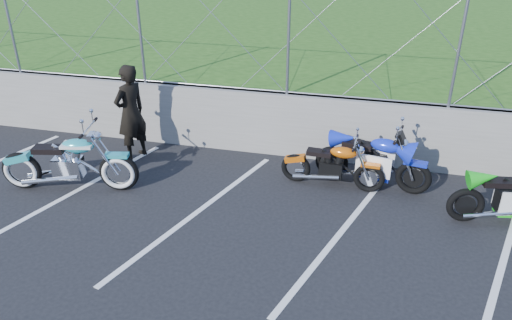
% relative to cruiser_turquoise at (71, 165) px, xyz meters
% --- Properties ---
extents(ground, '(90.00, 90.00, 0.00)m').
position_rel_cruiser_turquoise_xyz_m(ground, '(2.44, -1.17, -0.49)').
color(ground, black).
rests_on(ground, ground).
extents(retaining_wall, '(30.00, 0.22, 1.30)m').
position_rel_cruiser_turquoise_xyz_m(retaining_wall, '(2.44, 2.33, 0.16)').
color(retaining_wall, slate).
rests_on(retaining_wall, ground).
extents(grass_field, '(30.00, 20.00, 1.30)m').
position_rel_cruiser_turquoise_xyz_m(grass_field, '(2.44, 12.33, 0.16)').
color(grass_field, '#264E15').
rests_on(grass_field, ground).
extents(chain_link_fence, '(28.00, 0.03, 2.00)m').
position_rel_cruiser_turquoise_xyz_m(chain_link_fence, '(2.44, 2.33, 1.81)').
color(chain_link_fence, gray).
rests_on(chain_link_fence, retaining_wall).
extents(parking_lines, '(18.29, 4.31, 0.01)m').
position_rel_cruiser_turquoise_xyz_m(parking_lines, '(3.64, -0.17, -0.49)').
color(parking_lines, silver).
rests_on(parking_lines, ground).
extents(cruiser_turquoise, '(2.45, 0.79, 1.23)m').
position_rel_cruiser_turquoise_xyz_m(cruiser_turquoise, '(0.00, 0.00, 0.00)').
color(cruiser_turquoise, black).
rests_on(cruiser_turquoise, ground).
extents(naked_orange, '(1.89, 0.64, 0.94)m').
position_rel_cruiser_turquoise_xyz_m(naked_orange, '(4.53, 1.21, -0.09)').
color(naked_orange, black).
rests_on(naked_orange, ground).
extents(sportbike_blue, '(2.11, 0.75, 1.10)m').
position_rel_cruiser_turquoise_xyz_m(sportbike_blue, '(5.22, 1.43, -0.02)').
color(sportbike_blue, black).
rests_on(sportbike_blue, ground).
extents(person_standing, '(0.70, 0.83, 1.93)m').
position_rel_cruiser_turquoise_xyz_m(person_standing, '(0.49, 1.46, 0.47)').
color(person_standing, black).
rests_on(person_standing, ground).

